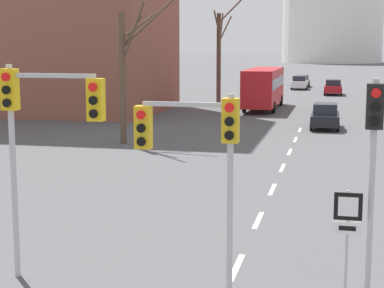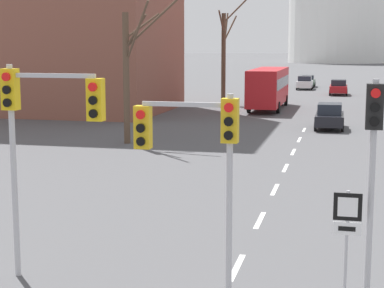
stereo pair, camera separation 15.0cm
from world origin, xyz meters
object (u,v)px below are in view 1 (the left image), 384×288
object	(u,v)px
sedan_near_right	(333,87)
sedan_mid_centre	(303,81)
route_sign_post	(347,226)
city_bus	(264,85)
traffic_signal_near_right	(373,147)
sedan_near_left	(299,83)
sedan_far_left	(325,116)
traffic_signal_near_left	(40,118)
traffic_signal_centre_tall	(198,143)

from	to	relation	value
sedan_near_right	sedan_mid_centre	world-z (taller)	sedan_near_right
route_sign_post	city_bus	distance (m)	42.11
traffic_signal_near_right	city_bus	distance (m)	41.97
route_sign_post	sedan_near_left	size ratio (longest dim) A/B	0.57
traffic_signal_near_right	sedan_far_left	size ratio (longest dim) A/B	1.14
traffic_signal_near_left	city_bus	distance (m)	41.85
traffic_signal_centre_tall	sedan_near_left	bearing A→B (deg)	91.47
route_sign_post	sedan_mid_centre	world-z (taller)	route_sign_post
traffic_signal_near_right	traffic_signal_near_left	bearing A→B (deg)	-176.57
sedan_near_right	city_bus	world-z (taller)	city_bus
traffic_signal_centre_tall	sedan_mid_centre	size ratio (longest dim) A/B	1.18
traffic_signal_near_right	traffic_signal_centre_tall	bearing A→B (deg)	-173.25
traffic_signal_centre_tall	city_bus	bearing A→B (deg)	94.50
route_sign_post	sedan_near_right	world-z (taller)	route_sign_post
sedan_near_left	city_bus	world-z (taller)	city_bus
route_sign_post	sedan_mid_centre	bearing A→B (deg)	93.84
traffic_signal_near_left	route_sign_post	world-z (taller)	traffic_signal_near_left
traffic_signal_near_left	sedan_mid_centre	world-z (taller)	traffic_signal_near_left
sedan_near_left	sedan_near_right	size ratio (longest dim) A/B	0.95
route_sign_post	sedan_mid_centre	distance (m)	72.44
traffic_signal_near_left	sedan_near_left	world-z (taller)	traffic_signal_near_left
traffic_signal_near_left	sedan_far_left	xyz separation A→B (m)	(5.94, 29.60, -3.03)
traffic_signal_centre_tall	sedan_mid_centre	bearing A→B (deg)	91.27
city_bus	traffic_signal_centre_tall	bearing A→B (deg)	-85.50
traffic_signal_near_left	sedan_mid_centre	xyz separation A→B (m)	(2.13, 72.48, -3.09)
traffic_signal_near_right	city_bus	size ratio (longest dim) A/B	0.45
traffic_signal_centre_tall	sedan_near_right	distance (m)	59.62
route_sign_post	sedan_far_left	bearing A→B (deg)	92.03
traffic_signal_near_left	traffic_signal_centre_tall	bearing A→B (deg)	0.11
traffic_signal_near_right	sedan_near_left	size ratio (longest dim) A/B	1.12
sedan_mid_centre	traffic_signal_near_right	bearing A→B (deg)	-85.78
traffic_signal_centre_tall	sedan_near_right	size ratio (longest dim) A/B	0.99
traffic_signal_near_right	sedan_near_right	bearing A→B (deg)	91.23
traffic_signal_near_right	sedan_near_left	xyz separation A→B (m)	(-5.45, 67.18, -2.53)
traffic_signal_near_right	traffic_signal_near_left	distance (m)	7.48
traffic_signal_near_left	sedan_mid_centre	bearing A→B (deg)	88.32
traffic_signal_centre_tall	sedan_far_left	world-z (taller)	traffic_signal_centre_tall
traffic_signal_centre_tall	sedan_far_left	size ratio (longest dim) A/B	1.06
traffic_signal_centre_tall	city_bus	distance (m)	41.96
sedan_near_right	traffic_signal_near_left	bearing A→B (deg)	-95.93
traffic_signal_centre_tall	sedan_mid_centre	distance (m)	72.54
sedan_far_left	traffic_signal_centre_tall	bearing A→B (deg)	-94.25
sedan_mid_centre	traffic_signal_near_left	bearing A→B (deg)	-91.68
city_bus	route_sign_post	bearing A→B (deg)	-81.07
city_bus	traffic_signal_near_left	bearing A→B (deg)	-90.61
sedan_mid_centre	sedan_far_left	bearing A→B (deg)	-84.93
route_sign_post	sedan_near_left	world-z (taller)	route_sign_post
sedan_far_left	sedan_near_right	bearing A→B (deg)	89.52
route_sign_post	traffic_signal_centre_tall	bearing A→B (deg)	-176.29
traffic_signal_near_right	sedan_near_left	bearing A→B (deg)	94.64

